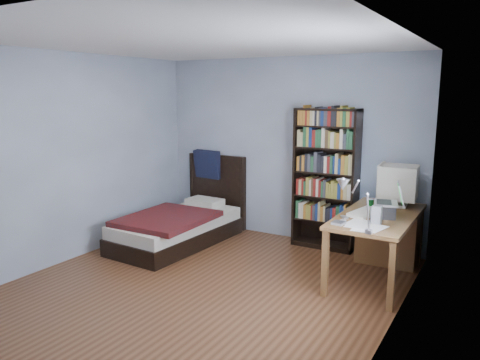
{
  "coord_description": "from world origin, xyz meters",
  "views": [
    {
      "loc": [
        2.68,
        -3.77,
        2.03
      ],
      "look_at": [
        0.15,
        0.56,
        1.08
      ],
      "focal_mm": 35.0,
      "sensor_mm": 36.0,
      "label": 1
    }
  ],
  "objects_px": {
    "keyboard": "(366,212)",
    "bed": "(181,223)",
    "bookshelf": "(326,179)",
    "laptop": "(387,207)",
    "crt_monitor": "(397,183)",
    "speaker": "(377,215)",
    "desk": "(386,232)",
    "soda_can": "(371,204)",
    "desk_lamp": "(347,190)"
  },
  "relations": [
    {
      "from": "crt_monitor",
      "to": "bookshelf",
      "type": "height_order",
      "value": "bookshelf"
    },
    {
      "from": "desk",
      "to": "bed",
      "type": "bearing_deg",
      "value": -169.69
    },
    {
      "from": "laptop",
      "to": "bed",
      "type": "height_order",
      "value": "bed"
    },
    {
      "from": "desk",
      "to": "speaker",
      "type": "bearing_deg",
      "value": -84.66
    },
    {
      "from": "laptop",
      "to": "bookshelf",
      "type": "relative_size",
      "value": 0.21
    },
    {
      "from": "laptop",
      "to": "soda_can",
      "type": "relative_size",
      "value": 3.35
    },
    {
      "from": "desk_lamp",
      "to": "keyboard",
      "type": "distance_m",
      "value": 1.14
    },
    {
      "from": "crt_monitor",
      "to": "keyboard",
      "type": "height_order",
      "value": "crt_monitor"
    },
    {
      "from": "crt_monitor",
      "to": "desk_lamp",
      "type": "bearing_deg",
      "value": -93.3
    },
    {
      "from": "desk_lamp",
      "to": "speaker",
      "type": "height_order",
      "value": "desk_lamp"
    },
    {
      "from": "desk_lamp",
      "to": "bookshelf",
      "type": "relative_size",
      "value": 0.32
    },
    {
      "from": "bookshelf",
      "to": "bed",
      "type": "relative_size",
      "value": 0.9
    },
    {
      "from": "speaker",
      "to": "soda_can",
      "type": "relative_size",
      "value": 1.63
    },
    {
      "from": "desk",
      "to": "desk_lamp",
      "type": "relative_size",
      "value": 2.66
    },
    {
      "from": "bookshelf",
      "to": "laptop",
      "type": "bearing_deg",
      "value": -39.58
    },
    {
      "from": "laptop",
      "to": "speaker",
      "type": "relative_size",
      "value": 2.06
    },
    {
      "from": "bed",
      "to": "keyboard",
      "type": "bearing_deg",
      "value": 0.06
    },
    {
      "from": "crt_monitor",
      "to": "keyboard",
      "type": "xyz_separation_m",
      "value": [
        -0.2,
        -0.54,
        -0.26
      ]
    },
    {
      "from": "crt_monitor",
      "to": "desk_lamp",
      "type": "distance_m",
      "value": 1.6
    },
    {
      "from": "speaker",
      "to": "bookshelf",
      "type": "relative_size",
      "value": 0.1
    },
    {
      "from": "speaker",
      "to": "bed",
      "type": "relative_size",
      "value": 0.09
    },
    {
      "from": "crt_monitor",
      "to": "bed",
      "type": "height_order",
      "value": "crt_monitor"
    },
    {
      "from": "laptop",
      "to": "speaker",
      "type": "xyz_separation_m",
      "value": [
        -0.03,
        -0.31,
        -0.02
      ]
    },
    {
      "from": "desk",
      "to": "soda_can",
      "type": "bearing_deg",
      "value": -120.18
    },
    {
      "from": "desk",
      "to": "crt_monitor",
      "type": "xyz_separation_m",
      "value": [
        0.08,
        0.06,
        0.59
      ]
    },
    {
      "from": "keyboard",
      "to": "bed",
      "type": "distance_m",
      "value": 2.56
    },
    {
      "from": "desk",
      "to": "speaker",
      "type": "xyz_separation_m",
      "value": [
        0.07,
        -0.8,
        0.41
      ]
    },
    {
      "from": "desk",
      "to": "bookshelf",
      "type": "height_order",
      "value": "bookshelf"
    },
    {
      "from": "desk",
      "to": "laptop",
      "type": "height_order",
      "value": "laptop"
    },
    {
      "from": "speaker",
      "to": "desk",
      "type": "bearing_deg",
      "value": 93.82
    },
    {
      "from": "keyboard",
      "to": "soda_can",
      "type": "bearing_deg",
      "value": 105.24
    },
    {
      "from": "desk",
      "to": "bookshelf",
      "type": "bearing_deg",
      "value": 160.21
    },
    {
      "from": "keyboard",
      "to": "bed",
      "type": "relative_size",
      "value": 0.25
    },
    {
      "from": "keyboard",
      "to": "crt_monitor",
      "type": "bearing_deg",
      "value": 81.31
    },
    {
      "from": "laptop",
      "to": "bookshelf",
      "type": "distance_m",
      "value": 1.27
    },
    {
      "from": "desk",
      "to": "crt_monitor",
      "type": "relative_size",
      "value": 3.17
    },
    {
      "from": "bookshelf",
      "to": "bed",
      "type": "height_order",
      "value": "bookshelf"
    },
    {
      "from": "crt_monitor",
      "to": "keyboard",
      "type": "relative_size",
      "value": 0.95
    },
    {
      "from": "desk",
      "to": "laptop",
      "type": "distance_m",
      "value": 0.66
    },
    {
      "from": "speaker",
      "to": "soda_can",
      "type": "xyz_separation_m",
      "value": [
        -0.21,
        0.57,
        -0.04
      ]
    },
    {
      "from": "laptop",
      "to": "crt_monitor",
      "type": "bearing_deg",
      "value": 92.98
    },
    {
      "from": "crt_monitor",
      "to": "bed",
      "type": "xyz_separation_m",
      "value": [
        -2.72,
        -0.54,
        -0.74
      ]
    },
    {
      "from": "crt_monitor",
      "to": "laptop",
      "type": "height_order",
      "value": "crt_monitor"
    },
    {
      "from": "crt_monitor",
      "to": "speaker",
      "type": "xyz_separation_m",
      "value": [
        -0.0,
        -0.86,
        -0.18
      ]
    },
    {
      "from": "keyboard",
      "to": "bookshelf",
      "type": "distance_m",
      "value": 1.11
    },
    {
      "from": "crt_monitor",
      "to": "desk_lamp",
      "type": "relative_size",
      "value": 0.84
    },
    {
      "from": "bookshelf",
      "to": "bed",
      "type": "bearing_deg",
      "value": -155.78
    },
    {
      "from": "crt_monitor",
      "to": "desk_lamp",
      "type": "xyz_separation_m",
      "value": [
        -0.09,
        -1.58,
        0.19
      ]
    },
    {
      "from": "crt_monitor",
      "to": "bed",
      "type": "relative_size",
      "value": 0.24
    },
    {
      "from": "laptop",
      "to": "bookshelf",
      "type": "bearing_deg",
      "value": 140.42
    }
  ]
}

